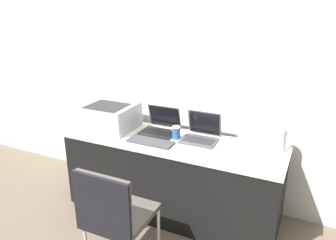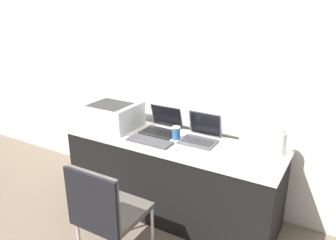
{
  "view_description": "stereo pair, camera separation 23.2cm",
  "coord_description": "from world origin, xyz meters",
  "px_view_note": "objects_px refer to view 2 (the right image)",
  "views": [
    {
      "loc": [
        1.13,
        -2.18,
        1.94
      ],
      "look_at": [
        -0.06,
        0.34,
        0.93
      ],
      "focal_mm": 35.0,
      "sensor_mm": 36.0,
      "label": 1
    },
    {
      "loc": [
        1.34,
        -2.07,
        1.94
      ],
      "look_at": [
        -0.06,
        0.34,
        0.93
      ],
      "focal_mm": 35.0,
      "sensor_mm": 36.0,
      "label": 2
    }
  ],
  "objects_px": {
    "printer": "(113,114)",
    "laptop_right": "(201,135)",
    "coffee_cup": "(176,133)",
    "external_keyboard": "(150,141)",
    "metal_pitcher": "(280,143)",
    "laptop_left": "(162,127)",
    "mouse": "(174,148)",
    "chair": "(104,208)"
  },
  "relations": [
    {
      "from": "mouse",
      "to": "printer",
      "type": "bearing_deg",
      "value": 167.05
    },
    {
      "from": "metal_pitcher",
      "to": "laptop_right",
      "type": "bearing_deg",
      "value": -175.52
    },
    {
      "from": "printer",
      "to": "laptop_right",
      "type": "bearing_deg",
      "value": 6.29
    },
    {
      "from": "printer",
      "to": "laptop_left",
      "type": "distance_m",
      "value": 0.51
    },
    {
      "from": "printer",
      "to": "coffee_cup",
      "type": "xyz_separation_m",
      "value": [
        0.7,
        0.03,
        -0.07
      ]
    },
    {
      "from": "mouse",
      "to": "coffee_cup",
      "type": "bearing_deg",
      "value": 115.37
    },
    {
      "from": "coffee_cup",
      "to": "external_keyboard",
      "type": "bearing_deg",
      "value": -131.3
    },
    {
      "from": "coffee_cup",
      "to": "metal_pitcher",
      "type": "bearing_deg",
      "value": 7.79
    },
    {
      "from": "laptop_left",
      "to": "laptop_right",
      "type": "bearing_deg",
      "value": -1.87
    },
    {
      "from": "mouse",
      "to": "chair",
      "type": "xyz_separation_m",
      "value": [
        -0.17,
        -0.73,
        -0.22
      ]
    },
    {
      "from": "laptop_left",
      "to": "external_keyboard",
      "type": "xyz_separation_m",
      "value": [
        0.04,
        -0.27,
        -0.04
      ]
    },
    {
      "from": "laptop_right",
      "to": "metal_pitcher",
      "type": "xyz_separation_m",
      "value": [
        0.68,
        0.05,
        0.05
      ]
    },
    {
      "from": "metal_pitcher",
      "to": "chair",
      "type": "bearing_deg",
      "value": -131.99
    },
    {
      "from": "external_keyboard",
      "to": "coffee_cup",
      "type": "height_order",
      "value": "coffee_cup"
    },
    {
      "from": "printer",
      "to": "chair",
      "type": "relative_size",
      "value": 0.54
    },
    {
      "from": "printer",
      "to": "laptop_left",
      "type": "xyz_separation_m",
      "value": [
        0.5,
        0.11,
        -0.08
      ]
    },
    {
      "from": "external_keyboard",
      "to": "laptop_left",
      "type": "bearing_deg",
      "value": 98.18
    },
    {
      "from": "printer",
      "to": "chair",
      "type": "xyz_separation_m",
      "value": [
        0.63,
        -0.92,
        -0.33
      ]
    },
    {
      "from": "coffee_cup",
      "to": "chair",
      "type": "bearing_deg",
      "value": -94.14
    },
    {
      "from": "laptop_left",
      "to": "external_keyboard",
      "type": "bearing_deg",
      "value": -81.82
    },
    {
      "from": "metal_pitcher",
      "to": "coffee_cup",
      "type": "bearing_deg",
      "value": -172.21
    },
    {
      "from": "laptop_right",
      "to": "chair",
      "type": "distance_m",
      "value": 1.09
    },
    {
      "from": "printer",
      "to": "coffee_cup",
      "type": "relative_size",
      "value": 4.07
    },
    {
      "from": "printer",
      "to": "laptop_left",
      "type": "height_order",
      "value": "printer"
    },
    {
      "from": "printer",
      "to": "laptop_left",
      "type": "relative_size",
      "value": 1.45
    },
    {
      "from": "external_keyboard",
      "to": "metal_pitcher",
      "type": "distance_m",
      "value": 1.11
    },
    {
      "from": "laptop_right",
      "to": "external_keyboard",
      "type": "bearing_deg",
      "value": -145.9
    },
    {
      "from": "laptop_left",
      "to": "mouse",
      "type": "xyz_separation_m",
      "value": [
        0.31,
        -0.3,
        -0.04
      ]
    },
    {
      "from": "laptop_right",
      "to": "mouse",
      "type": "relative_size",
      "value": 4.43
    },
    {
      "from": "external_keyboard",
      "to": "coffee_cup",
      "type": "relative_size",
      "value": 3.56
    },
    {
      "from": "printer",
      "to": "external_keyboard",
      "type": "bearing_deg",
      "value": -16.39
    },
    {
      "from": "laptop_left",
      "to": "external_keyboard",
      "type": "height_order",
      "value": "laptop_left"
    },
    {
      "from": "laptop_left",
      "to": "mouse",
      "type": "height_order",
      "value": "laptop_left"
    },
    {
      "from": "coffee_cup",
      "to": "metal_pitcher",
      "type": "relative_size",
      "value": 0.49
    },
    {
      "from": "printer",
      "to": "metal_pitcher",
      "type": "xyz_separation_m",
      "value": [
        1.6,
        0.15,
        -0.02
      ]
    },
    {
      "from": "printer",
      "to": "laptop_right",
      "type": "xyz_separation_m",
      "value": [
        0.92,
        0.1,
        -0.08
      ]
    },
    {
      "from": "mouse",
      "to": "metal_pitcher",
      "type": "height_order",
      "value": "metal_pitcher"
    },
    {
      "from": "laptop_right",
      "to": "chair",
      "type": "bearing_deg",
      "value": -105.58
    },
    {
      "from": "laptop_left",
      "to": "chair",
      "type": "relative_size",
      "value": 0.38
    },
    {
      "from": "printer",
      "to": "metal_pitcher",
      "type": "bearing_deg",
      "value": 5.52
    },
    {
      "from": "printer",
      "to": "laptop_right",
      "type": "distance_m",
      "value": 0.92
    },
    {
      "from": "metal_pitcher",
      "to": "laptop_left",
      "type": "bearing_deg",
      "value": -177.93
    }
  ]
}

